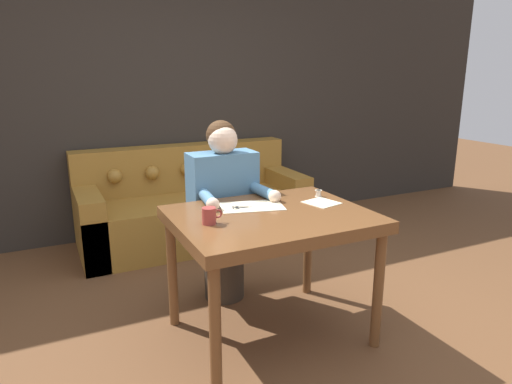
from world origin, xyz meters
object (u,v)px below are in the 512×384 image
mug (209,216)px  thread_spool (318,193)px  couch (193,208)px  scissors (244,207)px  person (223,211)px  dining_table (271,228)px

mug → thread_spool: mug is taller
couch → scissors: (-0.19, -1.62, 0.47)m
scissors → thread_spool: (0.54, 0.02, 0.02)m
couch → mug: size_ratio=18.40×
person → thread_spool: 0.66m
couch → person: person is taller
person → scissors: size_ratio=5.50×
dining_table → mug: size_ratio=9.87×
dining_table → mug: mug is taller
mug → thread_spool: 0.85m
couch → mug: (-0.48, -1.80, 0.51)m
dining_table → mug: bearing=-177.2°
person → mug: bearing=-118.0°
scissors → mug: (-0.29, -0.19, 0.04)m
couch → dining_table: bearing=-93.1°
scissors → couch: bearing=83.2°
person → mug: 0.69m
person → scissors: bearing=-93.7°
couch → person: bearing=-97.9°
scissors → mug: size_ratio=2.03×
scissors → person: bearing=86.3°
couch → scissors: size_ratio=9.08×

